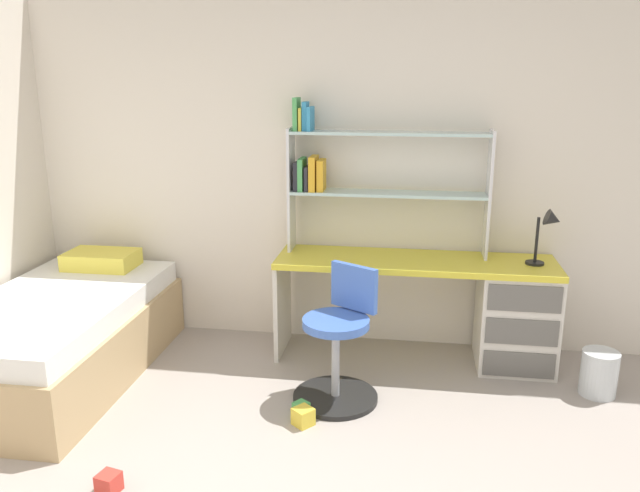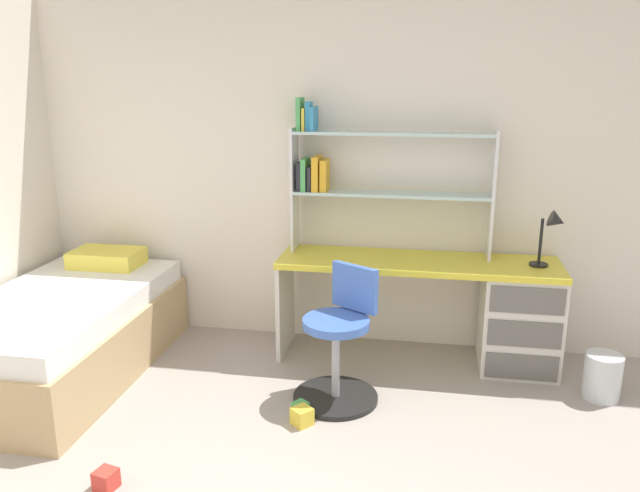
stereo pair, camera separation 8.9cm
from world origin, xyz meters
TOP-DOWN VIEW (x-y plane):
  - room_shell at (-1.27, 1.28)m, footprint 5.86×6.22m
  - desk at (0.87, 2.32)m, footprint 1.88×0.52m
  - bookshelf_hutch at (-0.01, 2.47)m, footprint 1.37×0.22m
  - desk_lamp at (1.22, 2.29)m, footprint 0.20×0.17m
  - swivel_chair at (-0.06, 1.68)m, footprint 0.52×0.52m
  - bed_platform at (-1.90, 1.70)m, footprint 1.02×1.80m
  - waste_bin at (1.53, 1.96)m, footprint 0.22×0.22m
  - toy_block_red_2 at (-1.03, 0.61)m, footprint 0.12×0.12m
  - toy_block_yellow_4 at (-0.22, 1.34)m, footprint 0.14×0.14m
  - toy_block_green_5 at (-0.25, 1.44)m, footprint 0.11×0.11m

SIDE VIEW (x-z plane):
  - toy_block_green_5 at x=-0.25m, z-range 0.00..0.08m
  - toy_block_red_2 at x=-1.03m, z-range 0.00..0.10m
  - toy_block_yellow_4 at x=-0.22m, z-range 0.00..0.10m
  - waste_bin at x=1.53m, z-range 0.00..0.28m
  - bed_platform at x=-1.90m, z-range -0.06..0.62m
  - swivel_chair at x=-0.06m, z-range -0.08..0.74m
  - desk at x=0.87m, z-range 0.04..0.76m
  - desk_lamp at x=1.22m, z-range 0.78..1.17m
  - room_shell at x=-1.27m, z-range 0.00..2.58m
  - bookshelf_hutch at x=-0.01m, z-range 0.78..1.83m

